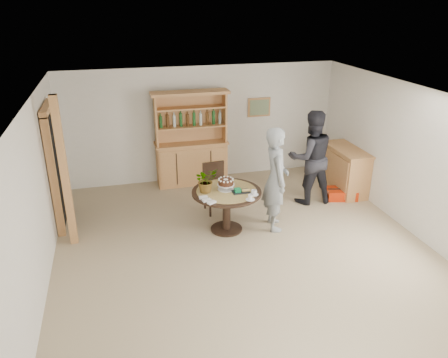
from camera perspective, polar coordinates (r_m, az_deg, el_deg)
ground at (r=7.04m, az=3.27°, el=-10.25°), size 7.00×7.00×0.00m
room_shell at (r=6.27m, az=3.62°, el=3.25°), size 6.04×7.04×2.52m
doorway at (r=8.15m, az=-21.22°, el=1.63°), size 0.13×1.10×2.18m
pine_post at (r=7.33m, az=-20.12°, el=0.68°), size 0.12×0.12×2.50m
hutch at (r=9.52m, az=-4.28°, el=3.41°), size 1.62×0.54×2.04m
sideboard at (r=9.50m, az=15.54°, el=1.19°), size 0.54×1.26×0.94m
dining_table at (r=7.53m, az=0.34°, el=-2.60°), size 1.20×1.20×0.76m
dining_chair at (r=8.29m, az=-1.17°, el=-0.66°), size 0.45×0.45×0.95m
birthday_cake at (r=7.46m, az=0.25°, el=-0.50°), size 0.30×0.30×0.20m
flower_vase at (r=7.35m, az=-2.39°, el=-0.15°), size 0.47×0.44×0.42m
gift_tray at (r=7.40m, az=2.20°, el=-1.55°), size 0.30×0.20×0.08m
coffee_cup_a at (r=7.31m, az=3.94°, el=-1.78°), size 0.15×0.15×0.09m
coffee_cup_b at (r=7.14m, az=3.45°, el=-2.47°), size 0.15×0.15×0.08m
napkins at (r=7.10m, az=-2.21°, el=-2.75°), size 0.24×0.33×0.03m
teen_boy at (r=7.56m, az=6.78°, el=-0.01°), size 0.54×0.73×1.85m
adult_person at (r=8.66m, az=11.25°, el=2.78°), size 0.94×0.75×1.87m
red_suitcase at (r=9.25m, az=15.05°, el=-1.86°), size 0.68×0.53×0.21m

